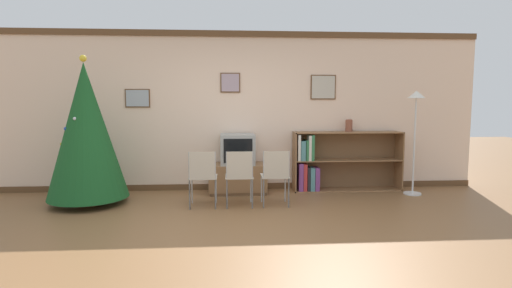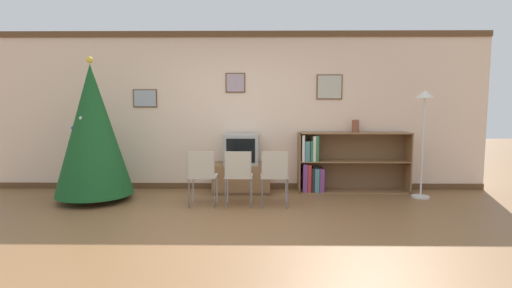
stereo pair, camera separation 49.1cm
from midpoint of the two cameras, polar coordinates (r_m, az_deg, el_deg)
The scene contains 11 objects.
ground_plane at distance 4.80m, azimuth -5.65°, elevation -12.35°, with size 24.00×24.00×0.00m, color brown.
wall_back at distance 6.89m, azimuth -5.24°, elevation 4.67°, with size 8.48×0.11×2.70m.
christmas_tree at distance 6.44m, azimuth -25.14°, elevation 1.68°, with size 1.16×1.16×2.19m.
tv_console at distance 6.68m, azimuth -4.73°, elevation -4.92°, with size 0.95×0.53×0.49m.
television at distance 6.60m, azimuth -4.77°, elevation -0.74°, with size 0.56×0.50×0.50m.
folding_chair_left at distance 5.78m, azimuth -10.05°, elevation -4.43°, with size 0.40×0.40×0.82m.
folding_chair_center at distance 5.74m, azimuth -4.85°, elevation -4.42°, with size 0.40×0.40×0.82m.
folding_chair_right at distance 5.76m, azimuth 0.37°, elevation -4.36°, with size 0.40×0.40×0.82m.
bookshelf at distance 6.90m, azimuth 8.34°, elevation -2.73°, with size 1.85×0.36×1.01m.
vase at distance 6.96m, azimuth 11.18°, elevation 2.63°, with size 0.12×0.12×0.21m.
standing_lamp at distance 6.84m, azimuth 19.96°, elevation 3.89°, with size 0.28×0.28×1.69m.
Camera 1 is at (-0.11, -4.55, 1.51)m, focal length 28.00 mm.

